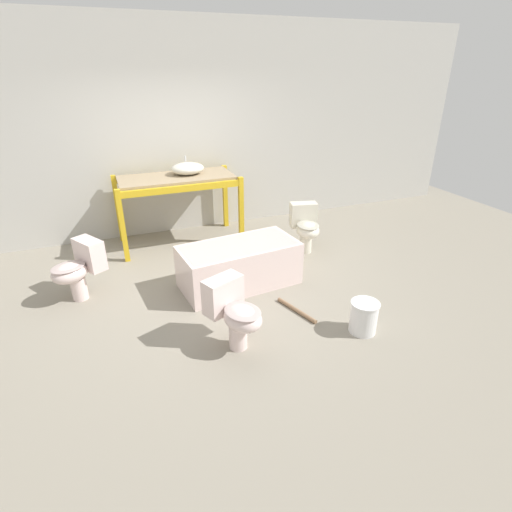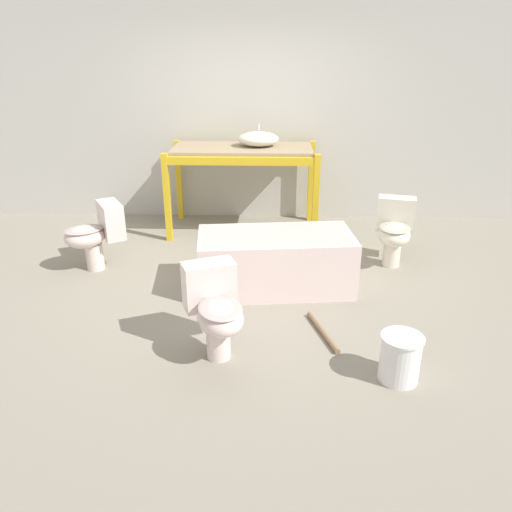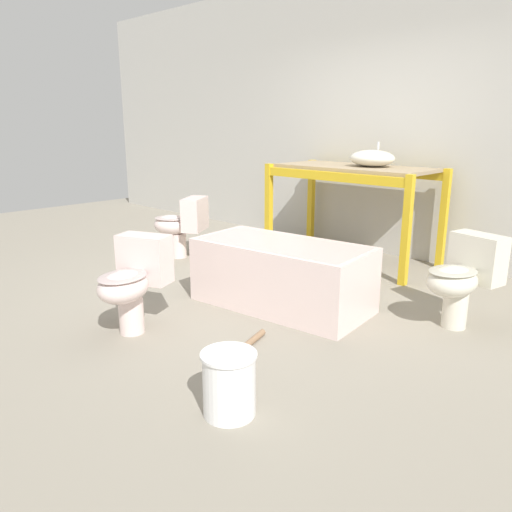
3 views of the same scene
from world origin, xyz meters
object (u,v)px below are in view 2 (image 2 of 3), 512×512
at_px(toilet_near, 216,307).
at_px(toilet_extra, 96,232).
at_px(bathtub_main, 276,258).
at_px(bucket_white, 400,357).
at_px(sink_basin, 258,139).
at_px(toilet_far, 394,228).

distance_m(toilet_near, toilet_extra, 2.07).
height_order(bathtub_main, bucket_white, bathtub_main).
bearing_deg(bucket_white, sink_basin, 109.16).
height_order(sink_basin, toilet_extra, sink_basin).
distance_m(toilet_near, toilet_far, 2.44).
bearing_deg(toilet_far, toilet_extra, -162.81).
xyz_separation_m(sink_basin, bucket_white, (1.07, -3.09, -0.95)).
height_order(bathtub_main, toilet_near, toilet_near).
xyz_separation_m(toilet_extra, bucket_white, (2.71, -1.81, -0.22)).
bearing_deg(bathtub_main, sink_basin, 91.01).
distance_m(sink_basin, toilet_near, 2.92).
distance_m(toilet_far, bucket_white, 2.07).
bearing_deg(toilet_far, sink_basin, 157.09).
bearing_deg(toilet_near, bucket_white, -34.30).
bearing_deg(toilet_far, toilet_near, -120.94).
relative_size(toilet_far, bucket_white, 1.98).
bearing_deg(sink_basin, toilet_near, -94.82).
height_order(sink_basin, bathtub_main, sink_basin).
xyz_separation_m(toilet_near, bucket_white, (1.31, -0.28, -0.22)).
bearing_deg(toilet_near, bathtub_main, 46.10).
bearing_deg(toilet_near, toilet_far, 23.42).
height_order(toilet_far, toilet_extra, same).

